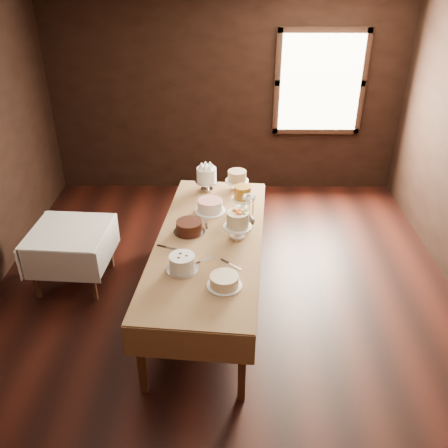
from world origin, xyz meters
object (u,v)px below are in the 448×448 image
cake_chocolate (189,227)px  cake_flowers (238,226)px  cake_meringue (207,180)px  cake_caramel (242,199)px  cake_server_a (207,259)px  cake_cream (224,281)px  cake_server_e (173,249)px  cake_lattice (210,206)px  display_table (209,244)px  cake_speckled (237,181)px  cake_swirl (182,263)px  cake_server_d (244,225)px  cake_server_c (206,220)px  side_table (69,236)px  cake_server_b (235,266)px  flower_vase (248,220)px

cake_chocolate → cake_flowers: cake_flowers is taller
cake_meringue → cake_caramel: 0.60m
cake_chocolate → cake_server_a: 0.52m
cake_cream → cake_server_e: (-0.49, 0.56, -0.05)m
cake_chocolate → cake_cream: 0.93m
cake_lattice → display_table: bearing=-89.0°
cake_chocolate → cake_speckled: bearing=63.7°
cake_speckled → cake_swirl: bearing=-107.2°
cake_caramel → cake_server_e: (-0.67, -0.81, -0.11)m
display_table → cake_server_d: (0.35, 0.27, 0.06)m
cake_chocolate → display_table: bearing=-30.5°
cake_swirl → cake_server_d: cake_swirl is taller
cake_server_c → cake_server_a: bearing=176.1°
side_table → cake_meringue: 1.63m
cake_cream → display_table: bearing=101.7°
cake_lattice → cake_server_e: 0.81m
side_table → cake_cream: size_ratio=2.53×
cake_lattice → cake_swirl: cake_swirl is taller
cake_server_d → cake_caramel: bearing=53.5°
side_table → cake_caramel: 1.88m
side_table → cake_server_b: 1.95m
cake_speckled → cake_chocolate: 1.09m
cake_server_c → cake_flowers: bearing=-141.5°
side_table → cake_flowers: size_ratio=2.96×
cake_cream → cake_server_b: bearing=71.9°
cake_server_b → cake_server_d: bearing=123.4°
cake_chocolate → cake_server_d: cake_chocolate is taller
cake_cream → cake_server_d: cake_cream is taller
cake_chocolate → cake_server_e: cake_chocolate is taller
display_table → cake_lattice: (-0.01, 0.55, 0.12)m
cake_caramel → cake_flowers: (-0.06, -0.58, 0.01)m
cake_caramel → cake_swirl: cake_caramel is taller
cake_lattice → cake_cream: 1.31m
cake_swirl → flower_vase: 0.98m
cake_caramel → cake_server_b: (-0.09, -1.09, -0.11)m
side_table → cake_swirl: 1.58m
cake_server_d → flower_vase: (0.04, -0.01, 0.07)m
side_table → cake_speckled: bearing=22.3°
flower_vase → display_table: bearing=-146.4°
cake_caramel → cake_cream: size_ratio=0.82×
cake_server_a → cake_chocolate: bearing=77.7°
cake_flowers → cake_server_b: (-0.03, -0.50, -0.12)m
side_table → cake_speckled: 1.95m
cake_flowers → cake_server_b: bearing=-93.3°
cake_speckled → cake_server_a: bearing=-101.2°
cake_server_c → cake_server_e: (-0.28, -0.54, 0.00)m
cake_swirl → cake_cream: (0.37, -0.23, -0.02)m
cake_meringue → cake_server_e: cake_meringue is taller
display_table → cake_flowers: size_ratio=9.26×
cake_swirl → cake_server_c: bearing=79.1°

